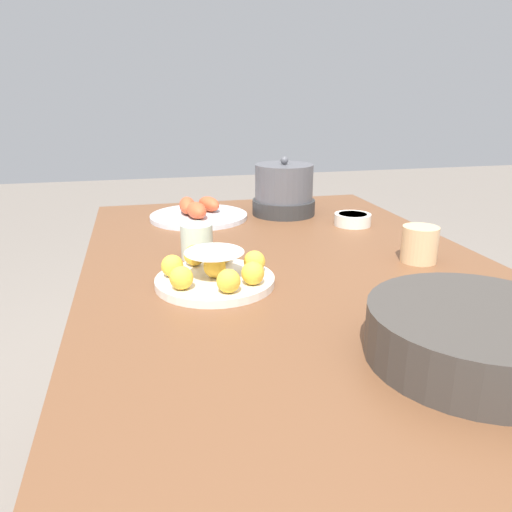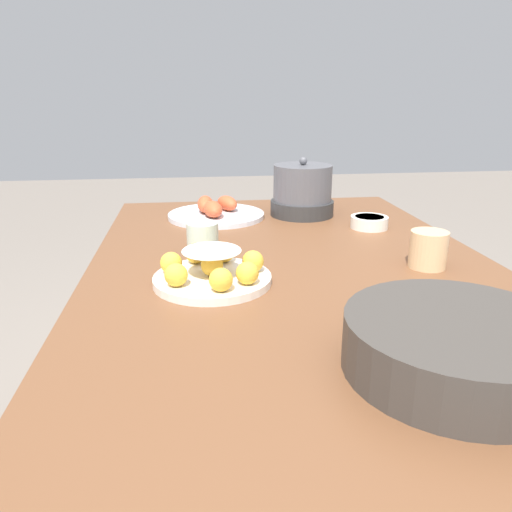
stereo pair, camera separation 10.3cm
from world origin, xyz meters
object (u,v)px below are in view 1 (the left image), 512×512
(cake_plate, at_px, (215,272))
(warming_pot, at_px, (284,190))
(cup_near, at_px, (197,241))
(dining_table, at_px, (292,306))
(seafood_platter, at_px, (198,213))
(serving_bowl, at_px, (476,333))
(sauce_bowl, at_px, (353,219))
(cup_far, at_px, (420,244))

(cake_plate, relative_size, warming_pot, 1.22)
(warming_pot, bearing_deg, cup_near, -40.41)
(dining_table, bearing_deg, cake_plate, -66.65)
(seafood_platter, relative_size, warming_pot, 1.50)
(dining_table, xyz_separation_m, cake_plate, (0.08, -0.19, 0.13))
(warming_pot, bearing_deg, serving_bowl, 0.83)
(sauce_bowl, relative_size, warming_pot, 0.54)
(cup_near, bearing_deg, sauce_bowl, 112.48)
(dining_table, height_order, seafood_platter, seafood_platter)
(cake_plate, height_order, cup_near, cup_near)
(dining_table, relative_size, seafood_platter, 4.85)
(seafood_platter, distance_m, cup_far, 0.67)
(sauce_bowl, height_order, cup_near, cup_near)
(cake_plate, bearing_deg, sauce_bowl, 129.08)
(dining_table, height_order, serving_bowl, serving_bowl)
(seafood_platter, bearing_deg, cup_near, -7.33)
(cup_far, xyz_separation_m, warming_pot, (-0.51, -0.17, 0.03))
(sauce_bowl, relative_size, cup_far, 1.29)
(seafood_platter, height_order, cup_near, cup_near)
(cake_plate, relative_size, serving_bowl, 0.77)
(serving_bowl, bearing_deg, dining_table, -164.23)
(cake_plate, distance_m, seafood_platter, 0.54)
(sauce_bowl, xyz_separation_m, warming_pot, (-0.18, -0.15, 0.06))
(dining_table, xyz_separation_m, seafood_platter, (-0.46, -0.15, 0.12))
(cup_far, bearing_deg, serving_bowl, -20.70)
(sauce_bowl, bearing_deg, cup_near, -67.52)
(serving_bowl, relative_size, cup_far, 3.79)
(dining_table, relative_size, warming_pot, 7.26)
(sauce_bowl, relative_size, seafood_platter, 0.36)
(dining_table, relative_size, cup_near, 17.68)
(seafood_platter, xyz_separation_m, cup_near, (0.37, -0.05, 0.02))
(dining_table, distance_m, serving_bowl, 0.49)
(seafood_platter, bearing_deg, dining_table, 18.15)
(seafood_platter, relative_size, cup_far, 3.61)
(cake_plate, distance_m, cup_far, 0.47)
(cake_plate, distance_m, serving_bowl, 0.49)
(cake_plate, bearing_deg, cup_near, -175.33)
(cup_near, bearing_deg, dining_table, 64.55)
(dining_table, height_order, cake_plate, cake_plate)
(cup_near, relative_size, cup_far, 0.99)
(cup_far, height_order, warming_pot, warming_pot)
(sauce_bowl, distance_m, seafood_platter, 0.46)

